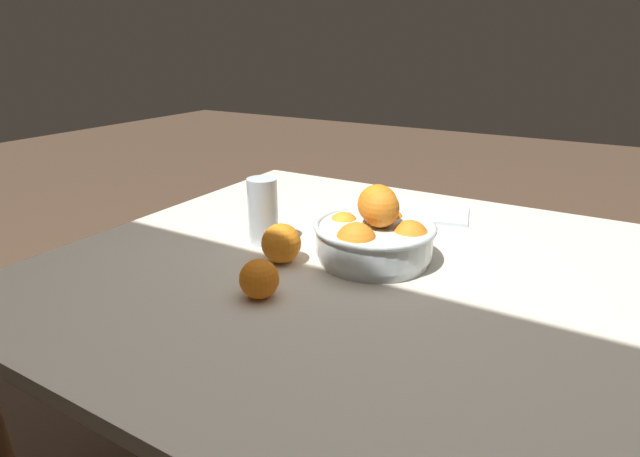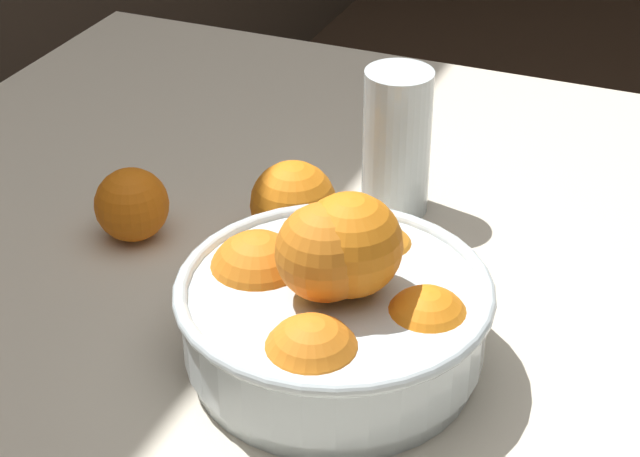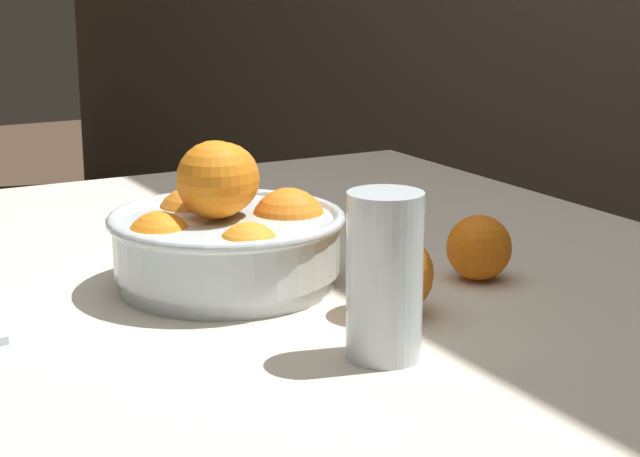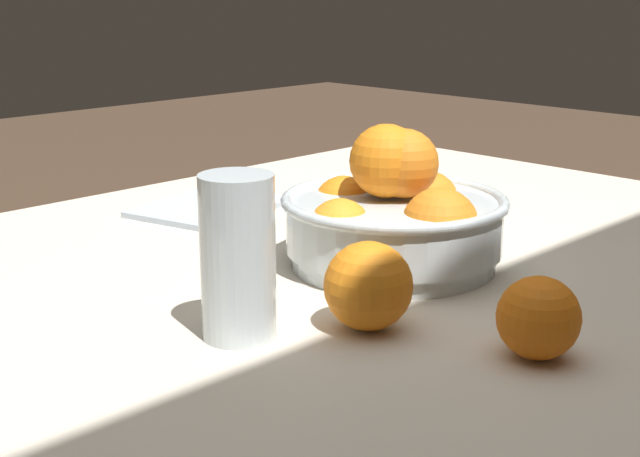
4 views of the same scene
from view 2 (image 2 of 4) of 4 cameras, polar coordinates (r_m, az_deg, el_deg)
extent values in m
cube|color=beige|center=(0.89, -0.89, -7.24)|extent=(1.23, 1.12, 0.03)
cylinder|color=#936B47|center=(1.70, -8.88, -1.68)|extent=(0.05, 0.05, 0.70)
cylinder|color=silver|center=(0.86, 0.73, -6.76)|extent=(0.23, 0.23, 0.02)
cylinder|color=silver|center=(0.84, 0.74, -4.78)|extent=(0.24, 0.24, 0.06)
torus|color=silver|center=(0.82, 0.76, -3.23)|extent=(0.25, 0.25, 0.01)
sphere|color=orange|center=(0.89, 3.14, -1.90)|extent=(0.07, 0.07, 0.07)
sphere|color=orange|center=(0.86, -3.22, -2.63)|extent=(0.08, 0.08, 0.08)
sphere|color=orange|center=(0.78, -0.46, -7.28)|extent=(0.08, 0.08, 0.08)
sphere|color=orange|center=(0.82, 5.67, -5.47)|extent=(0.07, 0.07, 0.07)
sphere|color=orange|center=(0.79, 0.28, -1.28)|extent=(0.08, 0.08, 0.08)
sphere|color=orange|center=(0.80, 1.59, -0.89)|extent=(0.08, 0.08, 0.08)
cylinder|color=#F4A314|center=(1.05, 4.07, 3.75)|extent=(0.06, 0.06, 0.11)
cylinder|color=silver|center=(1.04, 4.11, 4.62)|extent=(0.07, 0.07, 0.15)
sphere|color=orange|center=(1.00, -1.44, 1.34)|extent=(0.08, 0.08, 0.08)
sphere|color=orange|center=(1.02, -10.01, 1.26)|extent=(0.07, 0.07, 0.07)
camera|label=1|loc=(1.15, -56.46, 12.06)|focal=28.00mm
camera|label=3|loc=(1.65, 30.95, 20.58)|focal=60.00mm
camera|label=4|loc=(1.62, -10.56, 22.85)|focal=50.00mm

